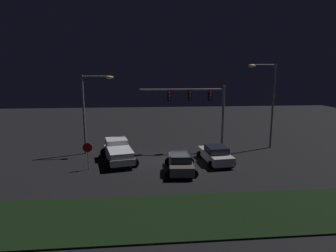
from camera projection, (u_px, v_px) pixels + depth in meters
The scene contains 9 objects.
ground_plane at pixel (175, 161), 25.21m from camera, with size 80.00×80.00×0.00m, color black.
grass_median at pixel (195, 214), 15.65m from camera, with size 22.83×5.12×0.10m, color black.
pickup_truck at pixel (118, 150), 25.00m from camera, with size 3.64×5.70×1.80m.
car_sedan at pixel (181, 162), 22.45m from camera, with size 2.69×4.52×1.51m.
car_sedan_far at pixel (216, 154), 24.66m from camera, with size 2.78×4.56×1.51m.
traffic_signal_gantry at pixel (199, 102), 27.81m from camera, with size 8.32×0.56×6.50m.
street_lamp_left at pixel (90, 104), 26.72m from camera, with size 2.99×0.44×7.52m.
street_lamp_right at pixel (268, 96), 28.71m from camera, with size 2.88×0.44×8.62m.
stop_sign at pixel (88, 151), 22.68m from camera, with size 0.76×0.08×2.23m.
Camera 1 is at (-2.81, -24.04, 7.73)m, focal length 30.43 mm.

